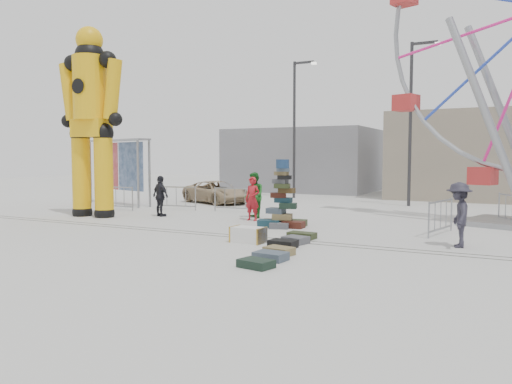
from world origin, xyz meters
The scene contains 27 objects.
ground centered at (0.00, 0.00, 0.00)m, with size 90.00×90.00×0.00m, color #9E9E99.
track_line_near centered at (0.00, 0.60, 0.00)m, with size 40.00×0.04×0.01m, color #47443F.
track_line_far centered at (0.00, 1.00, 0.00)m, with size 40.00×0.04×0.01m, color #47443F.
building_right centered at (7.00, 20.00, 2.50)m, with size 12.00×8.00×5.00m, color gray.
building_left centered at (-6.00, 22.00, 2.20)m, with size 10.00×8.00×4.40m, color gray.
lamp_post_right centered at (3.09, 13.00, 4.48)m, with size 1.41×0.25×8.00m.
lamp_post_left centered at (-3.91, 15.00, 4.48)m, with size 1.41×0.25×8.00m.
suitcase_tower centered at (0.42, 3.41, 0.66)m, with size 1.69×1.49×2.35m.
crash_test_dummy centered at (-7.67, 2.61, 4.14)m, with size 3.11×1.37×7.86m.
banner_scaffold centered at (-10.30, 7.00, 2.49)m, with size 4.62×1.93×3.32m.
steamer_trunk centered at (0.88, 0.00, 0.22)m, with size 0.94×0.55×0.44m, color silver.
row_case_0 centered at (1.98, 1.35, 0.09)m, with size 0.81×0.46×0.19m, color #2D361B.
row_case_1 centered at (2.14, 0.47, 0.10)m, with size 0.65×0.55×0.20m, color #4F5056.
row_case_2 centered at (2.09, -0.30, 0.11)m, with size 0.72×0.50×0.21m, color black.
row_case_3 centered at (2.40, -1.22, 0.10)m, with size 0.70×0.48×0.20m, color olive.
row_case_4 centered at (2.50, -1.92, 0.10)m, with size 0.75×0.53×0.20m, color #3F4C5A.
row_case_5 centered at (2.55, -2.77, 0.09)m, with size 0.74×0.52×0.18m, color black.
barricade_dummy_a centered at (-8.67, 5.01, 0.55)m, with size 2.00×0.10×1.10m, color gray, non-canonical shape.
barricade_dummy_b centered at (-6.24, 6.33, 0.55)m, with size 2.00×0.10×1.10m, color gray, non-canonical shape.
barricade_dummy_c centered at (-3.32, 6.67, 0.55)m, with size 2.00×0.10×1.10m, color gray, non-canonical shape.
barricade_wheel_front centered at (5.55, 4.05, 0.55)m, with size 2.00×0.10×1.10m, color gray, non-canonical shape.
barricade_wheel_back centered at (7.56, 7.51, 0.55)m, with size 2.00×0.10×1.10m, color gray, non-canonical shape.
pedestrian_red centered at (-1.28, 4.42, 0.84)m, with size 0.61×0.40×1.68m, color maroon.
pedestrian_green centered at (-1.58, 5.13, 0.91)m, with size 0.89×0.69×1.83m, color #175E1C.
pedestrian_black centered at (-5.24, 3.90, 0.83)m, with size 0.98×0.41×1.67m, color black.
pedestrian_grey centered at (6.26, 1.93, 0.88)m, with size 1.14×0.65×1.76m, color #23212D.
parked_suv centered at (-6.32, 10.00, 0.58)m, with size 1.93×4.19×1.16m, color tan.
Camera 1 is at (7.46, -12.38, 2.42)m, focal length 35.00 mm.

